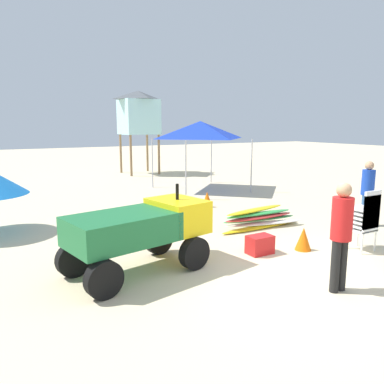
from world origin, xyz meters
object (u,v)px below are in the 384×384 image
at_px(stacked_plastic_chairs, 366,216).
at_px(cooler_box, 260,245).
at_px(lifeguard_near_center, 368,189).
at_px(traffic_cone_near, 207,199).
at_px(lifeguard_far_right, 341,230).
at_px(popup_canopy, 200,130).
at_px(traffic_cone_far, 303,239).
at_px(lifeguard_tower, 139,113).
at_px(utility_cart, 142,228).
at_px(surfboard_pile, 260,219).

bearing_deg(stacked_plastic_chairs, cooler_box, 154.56).
bearing_deg(lifeguard_near_center, traffic_cone_near, 121.22).
bearing_deg(lifeguard_far_right, lifeguard_near_center, 31.02).
xyz_separation_m(popup_canopy, traffic_cone_far, (-1.95, -7.49, -2.15)).
xyz_separation_m(lifeguard_tower, cooler_box, (-2.72, -13.27, -3.03)).
bearing_deg(cooler_box, utility_cart, 172.34).
xyz_separation_m(lifeguard_tower, traffic_cone_far, (-1.78, -13.54, -2.98)).
bearing_deg(traffic_cone_near, popup_canopy, 63.09).
height_order(lifeguard_far_right, traffic_cone_near, lifeguard_far_right).
relative_size(lifeguard_near_center, lifeguard_far_right, 0.97).
bearing_deg(surfboard_pile, utility_cart, -161.74).
height_order(stacked_plastic_chairs, traffic_cone_far, stacked_plastic_chairs).
bearing_deg(lifeguard_near_center, utility_cart, -179.78).
bearing_deg(popup_canopy, traffic_cone_far, -104.62).
bearing_deg(utility_cart, lifeguard_near_center, 0.22).
height_order(lifeguard_near_center, lifeguard_tower, lifeguard_tower).
relative_size(utility_cart, traffic_cone_far, 5.62).
distance_m(lifeguard_far_right, cooler_box, 2.13).
distance_m(stacked_plastic_chairs, lifeguard_near_center, 2.24).
xyz_separation_m(popup_canopy, lifeguard_tower, (-0.17, 6.06, 0.83)).
xyz_separation_m(stacked_plastic_chairs, cooler_box, (-1.98, 0.94, -0.56)).
bearing_deg(lifeguard_near_center, lifeguard_far_right, -148.98).
bearing_deg(lifeguard_far_right, utility_cart, 135.69).
relative_size(lifeguard_tower, cooler_box, 8.39).
distance_m(utility_cart, traffic_cone_near, 5.54).
bearing_deg(surfboard_pile, stacked_plastic_chairs, -74.65).
bearing_deg(utility_cart, surfboard_pile, 18.26).
bearing_deg(cooler_box, lifeguard_near_center, 5.26).
distance_m(utility_cart, lifeguard_tower, 14.14).
bearing_deg(lifeguard_tower, cooler_box, -101.59).
distance_m(surfboard_pile, cooler_box, 2.02).
bearing_deg(traffic_cone_near, utility_cart, -133.99).
bearing_deg(traffic_cone_near, traffic_cone_far, -95.88).
bearing_deg(cooler_box, lifeguard_far_right, -91.94).
bearing_deg(surfboard_pile, popup_canopy, 74.26).
relative_size(lifeguard_tower, traffic_cone_far, 8.93).
distance_m(utility_cart, lifeguard_near_center, 6.22).
xyz_separation_m(lifeguard_far_right, lifeguard_tower, (2.79, 15.24, 2.22)).
height_order(surfboard_pile, traffic_cone_near, traffic_cone_near).
height_order(surfboard_pile, traffic_cone_far, traffic_cone_far).
height_order(utility_cart, stacked_plastic_chairs, utility_cart).
xyz_separation_m(lifeguard_near_center, traffic_cone_far, (-2.86, -0.62, -0.72)).
distance_m(surfboard_pile, lifeguard_near_center, 2.87).
relative_size(lifeguard_near_center, popup_canopy, 0.57).
relative_size(popup_canopy, traffic_cone_far, 6.05).
bearing_deg(lifeguard_near_center, popup_canopy, 97.53).
bearing_deg(popup_canopy, stacked_plastic_chairs, -96.38).
bearing_deg(traffic_cone_far, stacked_plastic_chairs, -32.72).
height_order(surfboard_pile, lifeguard_near_center, lifeguard_near_center).
xyz_separation_m(lifeguard_near_center, traffic_cone_near, (-2.39, 3.94, -0.72)).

